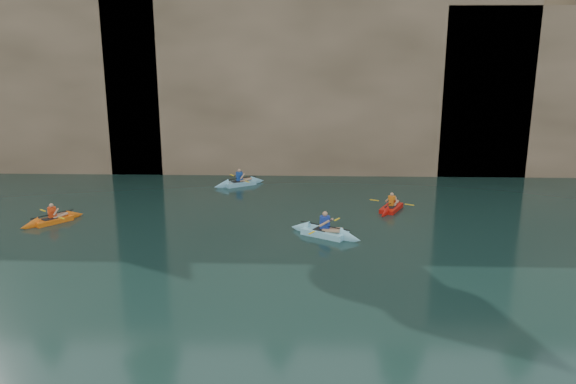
{
  "coord_description": "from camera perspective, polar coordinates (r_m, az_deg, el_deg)",
  "views": [
    {
      "loc": [
        1.44,
        -10.45,
        7.32
      ],
      "look_at": [
        0.88,
        6.13,
        3.0
      ],
      "focal_mm": 35.0,
      "sensor_mm": 36.0,
      "label": 1
    }
  ],
  "objects": [
    {
      "name": "kayaker_red_far",
      "position": [
        26.25,
        10.46,
        -1.55
      ],
      "size": [
        1.91,
        2.82,
        1.03
      ],
      "rotation": [
        0.0,
        0.0,
        1.12
      ],
      "color": "red",
      "rests_on": "ground"
    },
    {
      "name": "kayaker_ltblue_near",
      "position": [
        22.41,
        3.75,
        -4.08
      ],
      "size": [
        3.1,
        2.28,
        1.25
      ],
      "rotation": [
        0.0,
        0.0,
        -0.54
      ],
      "color": "#94E2F8",
      "rests_on": "ground"
    },
    {
      "name": "kayaker_ltblue_mid",
      "position": [
        30.52,
        -4.95,
        0.94
      ],
      "size": [
        2.89,
        2.23,
        1.14
      ],
      "rotation": [
        0.0,
        0.0,
        0.58
      ],
      "color": "#82C3DA",
      "rests_on": "ground"
    },
    {
      "name": "cliff",
      "position": [
        40.49,
        -0.11,
        12.73
      ],
      "size": [
        70.0,
        16.0,
        12.0
      ],
      "primitive_type": "cube",
      "color": "tan",
      "rests_on": "ground"
    },
    {
      "name": "cliff_slab_center",
      "position": [
        33.09,
        2.96,
        11.77
      ],
      "size": [
        24.0,
        2.4,
        11.4
      ],
      "primitive_type": "cube",
      "color": "#A48263",
      "rests_on": "ground"
    },
    {
      "name": "sea_cave_east",
      "position": [
        33.89,
        16.62,
        5.39
      ],
      "size": [
        5.0,
        1.0,
        4.5
      ],
      "primitive_type": "cube",
      "color": "black",
      "rests_on": "ground"
    },
    {
      "name": "sea_cave_center",
      "position": [
        33.34,
        -7.51,
        4.6
      ],
      "size": [
        3.5,
        1.0,
        3.2
      ],
      "primitive_type": "cube",
      "color": "black",
      "rests_on": "ground"
    },
    {
      "name": "kayaker_orange",
      "position": [
        26.03,
        -22.78,
        -2.6
      ],
      "size": [
        2.27,
        2.55,
        1.06
      ],
      "rotation": [
        0.0,
        0.0,
        0.88
      ],
      "color": "orange",
      "rests_on": "ground"
    }
  ]
}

